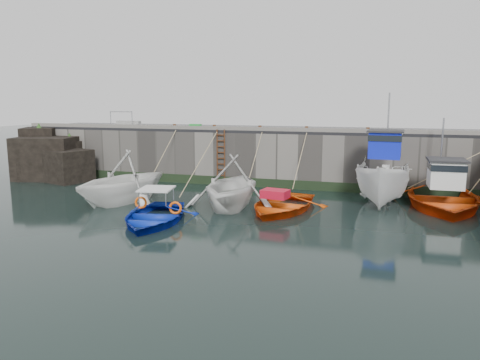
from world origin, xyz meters
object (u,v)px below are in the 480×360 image
(boat_near_white, at_px, (124,202))
(bollard_b, at_px, (214,127))
(boat_near_navy, at_px, (282,210))
(boat_far_white, at_px, (384,180))
(bollard_a, at_px, (174,126))
(boat_far_orange, at_px, (442,198))
(ladder, at_px, (221,158))
(boat_near_blacktrim, at_px, (231,207))
(boat_near_blue, at_px, (154,222))
(bollard_d, at_px, (307,129))
(bollard_e, at_px, (368,130))
(bollard_c, at_px, (260,128))
(fish_crate, at_px, (195,127))

(boat_near_white, distance_m, bollard_b, 7.23)
(boat_near_navy, distance_m, boat_far_white, 5.49)
(bollard_a, bearing_deg, boat_far_orange, -10.08)
(ladder, relative_size, boat_near_blacktrim, 0.62)
(boat_near_blacktrim, distance_m, bollard_b, 6.99)
(boat_near_blue, bearing_deg, boat_far_orange, 17.97)
(boat_near_blacktrim, xyz_separation_m, bollard_a, (-5.32, 5.48, 3.30))
(boat_near_white, xyz_separation_m, boat_far_white, (11.90, 3.83, 1.07))
(boat_near_navy, bearing_deg, boat_near_blue, -133.44)
(ladder, height_order, bollard_d, bollard_d)
(boat_near_navy, bearing_deg, bollard_e, 67.05)
(bollard_c, height_order, bollard_e, same)
(boat_near_blacktrim, height_order, bollard_c, bollard_c)
(ladder, height_order, bollard_c, bollard_c)
(bollard_b, bearing_deg, bollard_e, 0.00)
(fish_crate, bearing_deg, boat_far_white, -10.21)
(boat_near_blue, bearing_deg, bollard_d, 51.29)
(ladder, bearing_deg, boat_near_navy, -47.29)
(boat_near_white, bearing_deg, ladder, 79.14)
(bollard_e, bearing_deg, boat_near_blue, -131.80)
(boat_near_white, xyz_separation_m, bollard_d, (7.78, 5.93, 3.30))
(bollard_a, distance_m, bollard_c, 5.20)
(boat_far_white, distance_m, fish_crate, 11.06)
(boat_far_white, xyz_separation_m, bollard_a, (-11.92, 2.10, 2.23))
(bollard_b, distance_m, bollard_d, 5.30)
(boat_far_white, bearing_deg, bollard_c, 165.35)
(fish_crate, height_order, bollard_b, fish_crate)
(bollard_b, distance_m, bollard_e, 8.50)
(ladder, bearing_deg, bollard_c, 8.67)
(fish_crate, bearing_deg, bollard_d, 0.80)
(bollard_b, relative_size, bollard_c, 1.00)
(boat_far_white, height_order, bollard_e, boat_far_white)
(ladder, relative_size, bollard_d, 11.43)
(bollard_d, bearing_deg, boat_near_navy, -91.75)
(boat_far_orange, bearing_deg, boat_near_white, -168.53)
(fish_crate, bearing_deg, bollard_e, 0.95)
(boat_far_orange, bearing_deg, boat_far_white, 167.94)
(boat_near_white, distance_m, boat_near_navy, 7.64)
(bollard_e, bearing_deg, ladder, -177.60)
(boat_near_white, xyz_separation_m, bollard_b, (2.48, 5.93, 3.30))
(boat_near_white, bearing_deg, bollard_d, 54.48)
(boat_near_blue, bearing_deg, bollard_a, 98.77)
(bollard_c, bearing_deg, fish_crate, 179.27)
(boat_near_blacktrim, relative_size, bollard_e, 18.45)
(ladder, bearing_deg, bollard_a, 173.62)
(boat_far_orange, relative_size, bollard_c, 24.03)
(boat_near_white, relative_size, fish_crate, 8.08)
(bollard_a, bearing_deg, fish_crate, 2.20)
(boat_near_white, bearing_deg, boat_near_blacktrim, 22.02)
(ladder, relative_size, fish_crate, 4.86)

